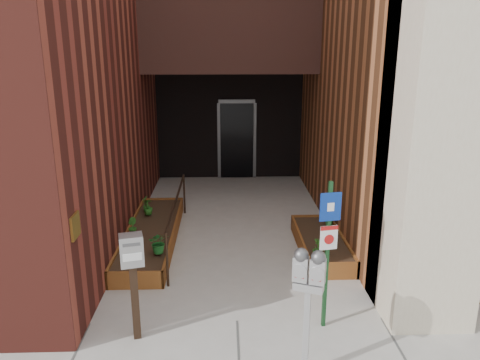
{
  "coord_description": "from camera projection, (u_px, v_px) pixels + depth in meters",
  "views": [
    {
      "loc": [
        -0.15,
        -5.6,
        3.64
      ],
      "look_at": [
        0.1,
        1.8,
        1.49
      ],
      "focal_mm": 35.0,
      "sensor_mm": 36.0,
      "label": 1
    }
  ],
  "objects": [
    {
      "name": "ground",
      "position": [
        237.0,
        321.0,
        6.39
      ],
      "size": [
        80.0,
        80.0,
        0.0
      ],
      "primitive_type": "plane",
      "color": "#9E9991",
      "rests_on": "ground"
    },
    {
      "name": "planter_left",
      "position": [
        152.0,
        236.0,
        8.9
      ],
      "size": [
        0.9,
        3.6,
        0.3
      ],
      "color": "brown",
      "rests_on": "ground"
    },
    {
      "name": "planter_right",
      "position": [
        321.0,
        244.0,
        8.52
      ],
      "size": [
        0.8,
        2.2,
        0.3
      ],
      "color": "brown",
      "rests_on": "ground"
    },
    {
      "name": "handrail",
      "position": [
        177.0,
        206.0,
        8.7
      ],
      "size": [
        0.04,
        3.34,
        0.9
      ],
      "color": "black",
      "rests_on": "ground"
    },
    {
      "name": "parking_meter",
      "position": [
        309.0,
        280.0,
        5.02
      ],
      "size": [
        0.36,
        0.24,
        1.56
      ],
      "color": "#B0B0B3",
      "rests_on": "ground"
    },
    {
      "name": "sign_post",
      "position": [
        328.0,
        240.0,
        5.94
      ],
      "size": [
        0.27,
        0.09,
        2.02
      ],
      "color": "#163E1D",
      "rests_on": "ground"
    },
    {
      "name": "payment_dropbox",
      "position": [
        133.0,
        265.0,
        5.75
      ],
      "size": [
        0.33,
        0.27,
        1.43
      ],
      "color": "black",
      "rests_on": "ground"
    },
    {
      "name": "shrub_left_a",
      "position": [
        159.0,
        242.0,
        7.74
      ],
      "size": [
        0.39,
        0.39,
        0.37
      ],
      "primitive_type": "imported",
      "rotation": [
        0.0,
        0.0,
        0.2
      ],
      "color": "#1C6222",
      "rests_on": "planter_left"
    },
    {
      "name": "shrub_left_b",
      "position": [
        132.0,
        227.0,
        8.45
      ],
      "size": [
        0.26,
        0.26,
        0.34
      ],
      "primitive_type": "imported",
      "rotation": [
        0.0,
        0.0,
        2.18
      ],
      "color": "#235A19",
      "rests_on": "planter_left"
    },
    {
      "name": "shrub_left_c",
      "position": [
        148.0,
        207.0,
        9.5
      ],
      "size": [
        0.25,
        0.25,
        0.33
      ],
      "primitive_type": "imported",
      "rotation": [
        0.0,
        0.0,
        3.58
      ],
      "color": "#24611B",
      "rests_on": "planter_left"
    },
    {
      "name": "shrub_left_d",
      "position": [
        145.0,
        203.0,
        9.75
      ],
      "size": [
        0.19,
        0.19,
        0.32
      ],
      "primitive_type": "imported",
      "rotation": [
        0.0,
        0.0,
        4.85
      ],
      "color": "#245C1A",
      "rests_on": "planter_left"
    },
    {
      "name": "shrub_right_a",
      "position": [
        318.0,
        248.0,
        7.57
      ],
      "size": [
        0.24,
        0.24,
        0.32
      ],
      "primitive_type": "imported",
      "rotation": [
        0.0,
        0.0,
        1.08
      ],
      "color": "#225317",
      "rests_on": "planter_right"
    },
    {
      "name": "shrub_right_b",
      "position": [
        329.0,
        216.0,
        8.95
      ],
      "size": [
        0.25,
        0.25,
        0.34
      ],
      "primitive_type": "imported",
      "rotation": [
        0.0,
        0.0,
        2.53
      ],
      "color": "#1B5F1B",
      "rests_on": "planter_right"
    },
    {
      "name": "shrub_right_c",
      "position": [
        330.0,
        218.0,
        8.93
      ],
      "size": [
        0.31,
        0.31,
        0.29
      ],
      "primitive_type": "imported",
      "rotation": [
        0.0,
        0.0,
        4.54
      ],
      "color": "#164F17",
      "rests_on": "planter_right"
    }
  ]
}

